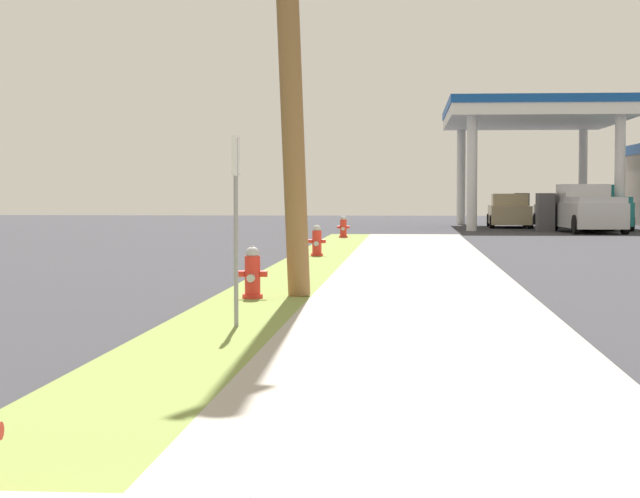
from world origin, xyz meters
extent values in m
cylinder|color=red|center=(0.60, 14.66, 0.15)|extent=(0.29, 0.29, 0.06)
cylinder|color=red|center=(0.60, 14.66, 0.42)|extent=(0.22, 0.22, 0.60)
sphere|color=#B2B2B7|center=(0.60, 14.66, 0.76)|extent=(0.19, 0.19, 0.19)
cylinder|color=#B2B2B7|center=(0.60, 14.66, 0.84)|extent=(0.06, 0.06, 0.05)
cylinder|color=red|center=(0.44, 14.66, 0.47)|extent=(0.10, 0.09, 0.09)
cylinder|color=red|center=(0.76, 14.66, 0.47)|extent=(0.10, 0.09, 0.09)
cylinder|color=#B2B2B7|center=(0.60, 14.49, 0.42)|extent=(0.11, 0.12, 0.11)
cylinder|color=red|center=(0.63, 25.61, 0.15)|extent=(0.29, 0.29, 0.06)
cylinder|color=red|center=(0.63, 25.61, 0.42)|extent=(0.22, 0.22, 0.60)
sphere|color=#B2B2B7|center=(0.63, 25.61, 0.76)|extent=(0.19, 0.19, 0.19)
cylinder|color=#B2B2B7|center=(0.63, 25.61, 0.84)|extent=(0.06, 0.06, 0.05)
cylinder|color=red|center=(0.47, 25.61, 0.47)|extent=(0.10, 0.09, 0.09)
cylinder|color=red|center=(0.79, 25.61, 0.47)|extent=(0.10, 0.09, 0.09)
cylinder|color=#B2B2B7|center=(0.63, 25.44, 0.42)|extent=(0.11, 0.12, 0.11)
cylinder|color=red|center=(0.61, 36.84, 0.15)|extent=(0.29, 0.29, 0.06)
cylinder|color=red|center=(0.61, 36.84, 0.42)|extent=(0.22, 0.22, 0.60)
sphere|color=#B2B2B7|center=(0.61, 36.84, 0.76)|extent=(0.19, 0.19, 0.19)
cylinder|color=#B2B2B7|center=(0.61, 36.84, 0.84)|extent=(0.06, 0.06, 0.05)
cylinder|color=red|center=(0.45, 36.84, 0.47)|extent=(0.10, 0.09, 0.09)
cylinder|color=red|center=(0.77, 36.84, 0.47)|extent=(0.10, 0.09, 0.09)
cylinder|color=#B2B2B7|center=(0.61, 36.67, 0.42)|extent=(0.11, 0.12, 0.11)
cylinder|color=gray|center=(0.89, 11.26, 1.17)|extent=(0.05, 0.05, 2.10)
cube|color=white|center=(0.89, 11.26, 2.02)|extent=(0.04, 0.36, 0.44)
cylinder|color=silver|center=(5.44, 47.47, 2.42)|extent=(0.44, 0.44, 4.84)
cylinder|color=silver|center=(11.58, 47.47, 2.42)|extent=(0.44, 0.44, 4.84)
cylinder|color=silver|center=(5.44, 57.74, 2.42)|extent=(0.44, 0.44, 4.84)
cylinder|color=silver|center=(11.58, 57.74, 2.42)|extent=(0.44, 0.44, 4.84)
cube|color=white|center=(8.51, 52.60, 5.09)|extent=(7.94, 12.07, 0.50)
cube|color=#144C9E|center=(8.51, 52.60, 5.52)|extent=(8.04, 12.17, 0.36)
cube|color=#47474C|center=(8.51, 47.47, 0.80)|extent=(0.70, 1.10, 1.60)
cube|color=#47474C|center=(8.51, 57.74, 0.80)|extent=(0.70, 1.10, 1.60)
cube|color=black|center=(10.10, 56.10, 0.59)|extent=(1.83, 4.51, 0.85)
cube|color=black|center=(10.10, 55.88, 1.29)|extent=(1.61, 2.03, 0.56)
cylinder|color=black|center=(9.24, 57.80, 0.30)|extent=(0.22, 0.60, 0.60)
cylinder|color=black|center=(10.96, 57.80, 0.30)|extent=(0.22, 0.60, 0.60)
cylinder|color=black|center=(9.23, 54.40, 0.30)|extent=(0.22, 0.60, 0.60)
cylinder|color=black|center=(10.95, 54.40, 0.30)|extent=(0.22, 0.60, 0.60)
cube|color=tan|center=(7.45, 52.60, 0.59)|extent=(1.96, 4.55, 0.85)
cube|color=tan|center=(7.45, 52.38, 1.29)|extent=(1.66, 2.07, 0.56)
cylinder|color=black|center=(6.65, 54.33, 0.30)|extent=(0.24, 0.61, 0.60)
cylinder|color=black|center=(8.37, 54.27, 0.30)|extent=(0.24, 0.61, 0.60)
cylinder|color=black|center=(6.54, 50.93, 0.30)|extent=(0.24, 0.61, 0.60)
cylinder|color=black|center=(8.26, 50.88, 0.30)|extent=(0.24, 0.61, 0.60)
cube|color=#197075|center=(11.00, 49.52, 0.71)|extent=(2.20, 5.47, 1.00)
cube|color=#197075|center=(10.97, 50.49, 1.59)|extent=(1.91, 2.12, 0.76)
cube|color=#197075|center=(11.05, 48.34, 1.33)|extent=(1.99, 2.98, 0.24)
cylinder|color=black|center=(9.98, 51.64, 0.38)|extent=(0.25, 0.77, 0.76)
cylinder|color=black|center=(11.87, 51.71, 0.38)|extent=(0.25, 0.77, 0.76)
cylinder|color=black|center=(10.13, 47.34, 0.38)|extent=(0.25, 0.77, 0.76)
cylinder|color=black|center=(12.03, 47.41, 0.38)|extent=(0.25, 0.77, 0.76)
cube|color=#BCBCC1|center=(10.05, 45.89, 0.71)|extent=(2.38, 5.53, 1.00)
cube|color=#BCBCC1|center=(9.98, 46.86, 1.59)|extent=(1.98, 2.18, 0.76)
cube|color=#BCBCC1|center=(10.13, 44.70, 1.33)|extent=(2.08, 3.04, 0.24)
cylinder|color=black|center=(8.95, 47.96, 0.38)|extent=(0.27, 0.77, 0.76)
cylinder|color=black|center=(10.84, 48.10, 0.38)|extent=(0.27, 0.77, 0.76)
cylinder|color=black|center=(9.25, 43.67, 0.38)|extent=(0.27, 0.77, 0.76)
cylinder|color=black|center=(11.15, 43.81, 0.38)|extent=(0.27, 0.77, 0.76)
camera|label=1|loc=(2.81, -1.38, 1.61)|focal=64.44mm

